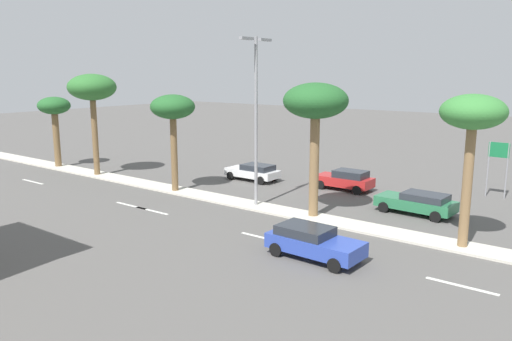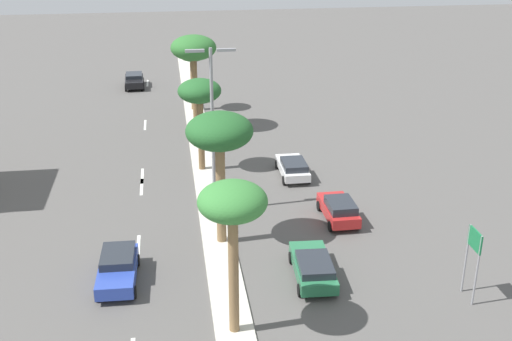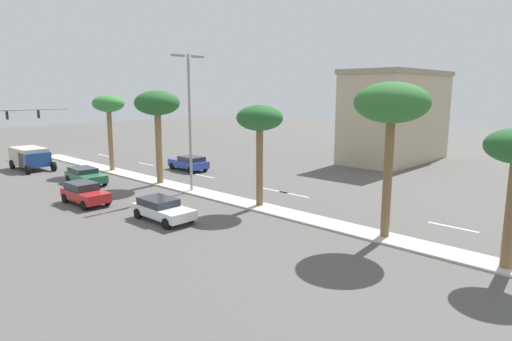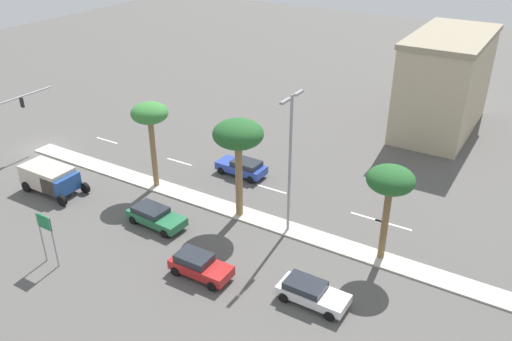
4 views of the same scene
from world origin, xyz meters
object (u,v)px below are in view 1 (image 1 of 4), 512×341
Objects in this scene: palm_tree_center at (316,105)px; palm_tree_outboard at (54,109)px; sedan_red_near at (346,179)px; sedan_blue_leading at (313,242)px; directional_road_sign at (498,159)px; sedan_white_far at (254,172)px; palm_tree_right at (473,118)px; palm_tree_trailing at (173,110)px; street_lamp_far at (256,109)px; sedan_green_rear at (418,202)px; palm_tree_far at (92,89)px.

palm_tree_outboard is at bearing 90.39° from palm_tree_center.
sedan_red_near is 13.90m from sedan_blue_leading.
sedan_white_far is at bearing 108.80° from directional_road_sign.
palm_tree_center is at bearing 88.54° from palm_tree_right.
palm_tree_center reaches higher than directional_road_sign.
palm_tree_right is (-11.62, -1.07, 3.59)m from directional_road_sign.
palm_tree_outboard reaches higher than sedan_red_near.
palm_tree_right is 1.08× the size of palm_tree_trailing.
street_lamp_far reaches higher than sedan_white_far.
sedan_green_rear is at bearing -63.47° from street_lamp_far.
palm_tree_outboard is at bearing 89.05° from palm_tree_trailing.
palm_tree_far is at bearing -91.47° from palm_tree_outboard.
sedan_white_far is (-1.43, 7.16, -0.07)m from sedan_red_near.
palm_tree_center is 25.99m from palm_tree_outboard.
directional_road_sign is 0.49× the size of palm_tree_center.
sedan_blue_leading is (-5.21, -14.32, -4.98)m from palm_tree_trailing.
palm_tree_right reaches higher than sedan_blue_leading.
sedan_white_far is (-5.51, 16.19, -1.95)m from directional_road_sign.
palm_tree_right is 1.69× the size of sedan_white_far.
palm_tree_right is 0.71× the size of street_lamp_far.
directional_road_sign is at bearing -13.19° from sedan_blue_leading.
sedan_blue_leading is at bearing -158.76° from sedan_red_near.
palm_tree_center is at bearing -89.07° from palm_tree_far.
palm_tree_far is at bearing 118.91° from sedan_white_far.
palm_tree_far is at bearing 89.38° from palm_tree_trailing.
palm_tree_right is at bearing -89.37° from palm_tree_trailing.
palm_tree_center is 4.14m from street_lamp_far.
palm_tree_center is (0.21, 8.40, 0.26)m from palm_tree_right.
palm_tree_center is 8.71m from sedan_blue_leading.
palm_tree_trailing is 0.65× the size of street_lamp_far.
palm_tree_outboard is 1.49× the size of sedan_red_near.
sedan_red_near reaches higher than sedan_green_rear.
sedan_red_near is 0.88× the size of sedan_green_rear.
sedan_green_rear is (-1.61, -13.45, 0.02)m from sedan_white_far.
palm_tree_center reaches higher than palm_tree_outboard.
palm_tree_far is at bearing 100.56° from sedan_green_rear.
palm_tree_trailing is 8.36m from sedan_white_far.
palm_tree_far is 20.88m from sedan_red_near.
sedan_red_near is (-4.08, 9.03, -1.89)m from directional_road_sign.
palm_tree_trailing is 1.10× the size of palm_tree_outboard.
street_lamp_far is 9.41m from sedan_red_near.
palm_tree_outboard is at bearing 88.53° from palm_tree_far.
palm_tree_center is 0.74× the size of street_lamp_far.
palm_tree_right is 1.63× the size of sedan_blue_leading.
palm_tree_right is at bearing -90.06° from palm_tree_outboard.
palm_tree_center is at bearing 30.63° from sedan_blue_leading.
palm_tree_center reaches higher than palm_tree_right.
street_lamp_far is 2.22× the size of sedan_green_rear.
directional_road_sign reaches higher than sedan_white_far.
directional_road_sign reaches higher than sedan_red_near.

